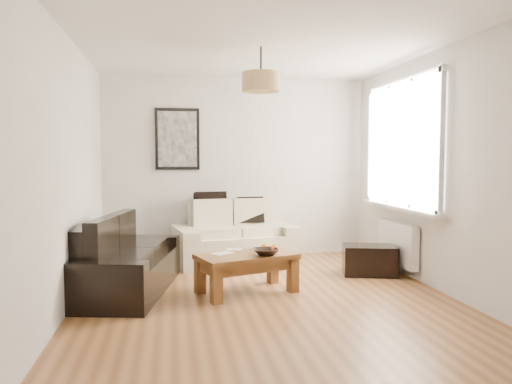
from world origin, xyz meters
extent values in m
plane|color=brown|center=(0.00, 0.00, 0.00)|extent=(4.50, 4.50, 0.00)
cube|color=white|center=(1.82, 0.80, 0.38)|extent=(0.10, 0.90, 0.52)
cylinder|color=tan|center=(0.00, 0.30, 2.23)|extent=(0.40, 0.40, 0.20)
cube|color=black|center=(1.45, 0.79, 0.18)|extent=(0.72, 0.56, 0.36)
cube|color=black|center=(-0.40, 1.97, 0.73)|extent=(0.46, 0.19, 0.45)
cube|color=black|center=(0.16, 1.97, 0.69)|extent=(0.38, 0.14, 0.37)
imported|color=black|center=(0.03, 0.16, 0.45)|extent=(0.27, 0.27, 0.07)
sphere|color=orange|center=(0.14, 0.26, 0.46)|extent=(0.07, 0.07, 0.07)
sphere|color=#D85612|center=(0.16, 0.34, 0.46)|extent=(0.08, 0.08, 0.07)
sphere|color=orange|center=(0.06, 0.37, 0.46)|extent=(0.10, 0.10, 0.08)
cube|color=silver|center=(-0.41, 0.31, 0.42)|extent=(0.27, 0.25, 0.01)
camera|label=1|loc=(-0.94, -4.81, 1.43)|focal=34.27mm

